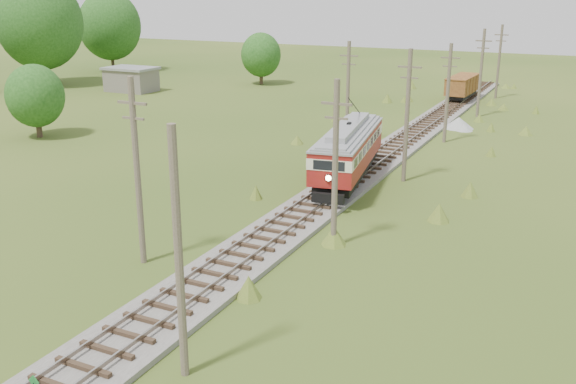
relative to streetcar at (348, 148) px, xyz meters
The scene contains 17 objects.
railbed_main 5.94m from the streetcar, 90.00° to the left, with size 3.60×96.00×0.57m.
streetcar is the anchor object (origin of this frame).
gondola 37.08m from the streetcar, 90.00° to the left, with size 2.73×7.54×2.47m.
gravel_pile 21.99m from the streetcar, 82.15° to the left, with size 2.94×3.12×1.07m.
utility_pole_r_1 23.82m from the streetcar, 82.50° to the right, with size 0.30×0.30×8.80m.
utility_pole_r_2 11.21m from the streetcar, 72.63° to the right, with size 1.60×0.30×8.60m.
utility_pole_r_3 4.53m from the streetcar, 37.48° to the left, with size 1.60×0.30×9.00m.
utility_pole_r_4 15.84m from the streetcar, 79.01° to the left, with size 1.60×0.30×8.40m.
utility_pole_r_5 28.73m from the streetcar, 83.19° to the left, with size 1.60×0.30×8.90m.
utility_pole_r_6 41.62m from the streetcar, 85.59° to the left, with size 1.60×0.30×8.70m.
utility_pole_l_a 17.20m from the streetcar, 104.24° to the right, with size 1.60×0.30×9.00m.
utility_pole_l_b 12.45m from the streetcar, 111.45° to the left, with size 1.60×0.30×8.60m.
tree_left_4 59.98m from the streetcar, 154.76° to the left, with size 11.34×11.34×14.61m.
tree_left_5 69.82m from the streetcar, 143.49° to the left, with size 9.66×9.66×12.44m.
tree_mid_a 48.40m from the streetcar, 125.36° to the left, with size 5.46×5.46×7.03m.
tree_mid_c 30.06m from the streetcar, behind, with size 5.04×5.04×6.49m.
shed 47.97m from the streetcar, 146.52° to the left, with size 6.40×4.40×3.10m.
Camera 1 is at (14.75, -10.67, 12.72)m, focal length 40.00 mm.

